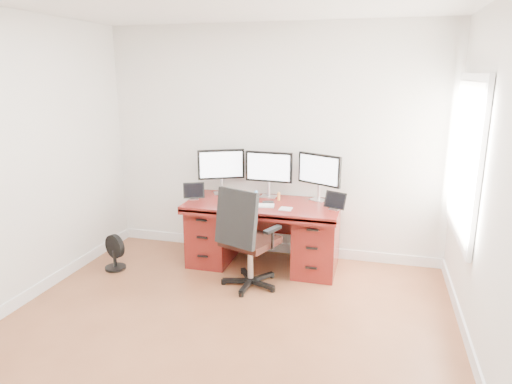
% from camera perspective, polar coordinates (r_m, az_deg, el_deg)
% --- Properties ---
extents(ground, '(4.50, 4.50, 0.00)m').
position_cam_1_polar(ground, '(3.82, -6.21, -19.66)').
color(ground, brown).
rests_on(ground, ground).
extents(back_wall, '(4.00, 0.10, 2.70)m').
position_cam_1_polar(back_wall, '(5.37, 2.09, 6.09)').
color(back_wall, white).
rests_on(back_wall, ground).
extents(right_wall, '(0.10, 4.50, 2.70)m').
position_cam_1_polar(right_wall, '(3.24, 28.97, -1.41)').
color(right_wall, white).
rests_on(right_wall, ground).
extents(desk, '(1.70, 0.80, 0.75)m').
position_cam_1_polar(desk, '(5.20, 0.95, -4.96)').
color(desk, '#601613').
rests_on(desk, ground).
extents(office_chair, '(0.73, 0.73, 1.07)m').
position_cam_1_polar(office_chair, '(4.69, -1.08, -7.87)').
color(office_chair, black).
rests_on(office_chair, ground).
extents(floor_fan, '(0.28, 0.23, 0.40)m').
position_cam_1_polar(floor_fan, '(5.40, -17.29, -7.27)').
color(floor_fan, black).
rests_on(floor_fan, ground).
extents(monitor_left, '(0.51, 0.28, 0.53)m').
position_cam_1_polar(monitor_left, '(5.40, -4.38, 3.27)').
color(monitor_left, silver).
rests_on(monitor_left, desk).
extents(monitor_center, '(0.55, 0.15, 0.53)m').
position_cam_1_polar(monitor_center, '(5.24, 1.61, 2.95)').
color(monitor_center, silver).
rests_on(monitor_center, desk).
extents(monitor_right, '(0.50, 0.28, 0.53)m').
position_cam_1_polar(monitor_right, '(5.14, 7.91, 2.59)').
color(monitor_right, silver).
rests_on(monitor_right, desk).
extents(tablet_left, '(0.25, 0.16, 0.19)m').
position_cam_1_polar(tablet_left, '(5.25, -7.81, 0.03)').
color(tablet_left, silver).
rests_on(tablet_left, desk).
extents(tablet_right, '(0.25, 0.16, 0.19)m').
position_cam_1_polar(tablet_right, '(4.87, 9.85, -1.20)').
color(tablet_right, silver).
rests_on(tablet_right, desk).
extents(keyboard, '(0.32, 0.18, 0.01)m').
position_cam_1_polar(keyboard, '(4.94, 0.50, -1.69)').
color(keyboard, white).
rests_on(keyboard, desk).
extents(trackpad, '(0.13, 0.13, 0.01)m').
position_cam_1_polar(trackpad, '(4.84, 3.73, -2.12)').
color(trackpad, silver).
rests_on(trackpad, desk).
extents(drawing_tablet, '(0.24, 0.17, 0.01)m').
position_cam_1_polar(drawing_tablet, '(4.96, -3.21, -1.68)').
color(drawing_tablet, black).
rests_on(drawing_tablet, desk).
extents(phone, '(0.14, 0.09, 0.01)m').
position_cam_1_polar(phone, '(5.08, 1.52, -1.26)').
color(phone, black).
rests_on(phone, desk).
extents(figurine_purple, '(0.04, 0.04, 0.10)m').
position_cam_1_polar(figurine_purple, '(5.29, -2.64, -0.09)').
color(figurine_purple, '#9077E1').
rests_on(figurine_purple, desk).
extents(figurine_brown, '(0.04, 0.04, 0.10)m').
position_cam_1_polar(figurine_brown, '(5.26, -1.37, -0.18)').
color(figurine_brown, '#905D4B').
rests_on(figurine_brown, desk).
extents(figurine_blue, '(0.04, 0.04, 0.10)m').
position_cam_1_polar(figurine_blue, '(5.22, 0.00, -0.27)').
color(figurine_blue, '#58A1F2').
rests_on(figurine_blue, desk).
extents(figurine_orange, '(0.04, 0.04, 0.10)m').
position_cam_1_polar(figurine_orange, '(5.16, 2.86, -0.47)').
color(figurine_orange, '#EF9240').
rests_on(figurine_orange, desk).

